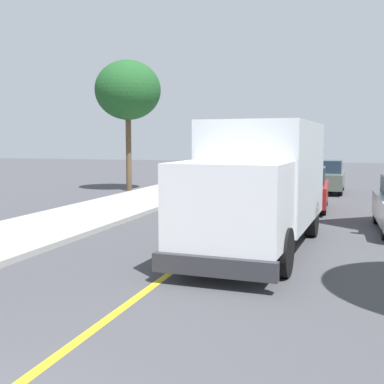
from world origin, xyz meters
name	(u,v)px	position (x,y,z in m)	size (l,w,h in m)	color
centre_line_yellow	(212,242)	(0.00, 10.00, 0.00)	(0.16, 56.00, 0.01)	gold
box_truck	(261,179)	(1.33, 9.72, 1.77)	(2.75, 7.29, 3.20)	silver
parked_car_near	(304,189)	(1.74, 17.38, 0.79)	(1.91, 4.44, 1.67)	maroon
parked_car_mid	(326,177)	(2.24, 24.24, 0.79)	(1.85, 4.42, 1.67)	#4C564C
street_tree_down_block	(128,91)	(-7.89, 21.90, 5.32)	(3.48, 3.48, 6.91)	brown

